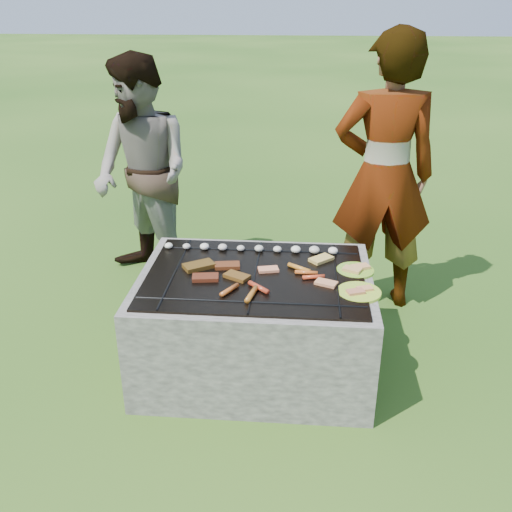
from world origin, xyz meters
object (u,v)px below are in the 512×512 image
(plate_near, at_px, (359,292))
(cook, at_px, (384,176))
(fire_pit, at_px, (255,325))
(plate_far, at_px, (355,270))
(bystander, at_px, (143,174))

(plate_near, xyz_separation_m, cook, (0.22, 1.03, 0.33))
(fire_pit, bearing_deg, cook, 48.11)
(fire_pit, xyz_separation_m, plate_far, (0.56, 0.10, 0.33))
(bystander, bearing_deg, fire_pit, -9.59)
(fire_pit, bearing_deg, bystander, 129.91)
(fire_pit, distance_m, cook, 1.34)
(fire_pit, relative_size, plate_near, 4.24)
(cook, height_order, bystander, cook)
(plate_near, bearing_deg, cook, 77.86)
(fire_pit, xyz_separation_m, bystander, (-0.91, 1.09, 0.56))
(plate_far, height_order, plate_near, plate_far)
(plate_far, height_order, bystander, bystander)
(plate_far, distance_m, bystander, 1.79)
(plate_far, relative_size, cook, 0.14)
(bystander, bearing_deg, cook, 33.11)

